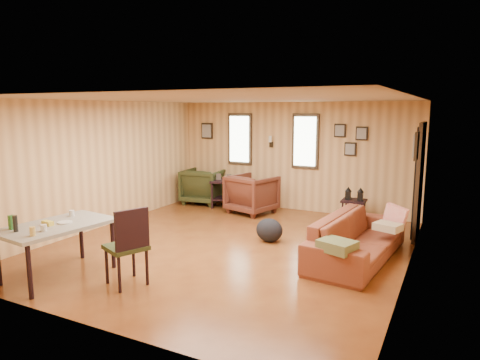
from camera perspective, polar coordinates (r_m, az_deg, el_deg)
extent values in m
cube|color=brown|center=(7.18, -1.46, -8.84)|extent=(5.50, 6.00, 0.02)
cube|color=#997C5B|center=(6.83, -1.54, 10.84)|extent=(5.50, 6.00, 0.02)
cube|color=tan|center=(9.64, 7.04, 3.14)|extent=(5.50, 0.02, 2.40)
cube|color=tan|center=(4.53, -19.93, -4.42)|extent=(5.50, 0.02, 2.40)
cube|color=tan|center=(8.55, -18.01, 1.97)|extent=(0.02, 6.00, 2.40)
cube|color=tan|center=(6.11, 21.92, -1.07)|extent=(0.02, 6.00, 2.40)
cube|color=black|center=(10.08, 0.01, 5.49)|extent=(0.60, 0.05, 1.20)
cube|color=#E0F2D1|center=(10.05, -0.10, 5.47)|extent=(0.48, 0.04, 1.06)
cube|color=black|center=(9.47, 8.71, 5.13)|extent=(0.60, 0.05, 1.20)
cube|color=#E0F2D1|center=(9.43, 8.64, 5.11)|extent=(0.48, 0.04, 1.06)
cube|color=black|center=(9.74, 4.17, 4.73)|extent=(0.07, 0.05, 0.12)
cylinder|color=silver|center=(9.67, 4.04, 5.48)|extent=(0.07, 0.07, 0.14)
cube|color=black|center=(8.07, 22.81, -0.17)|extent=(0.06, 1.00, 2.05)
cube|color=black|center=(8.07, 22.53, -0.15)|extent=(0.04, 0.82, 1.90)
cube|color=black|center=(9.25, 13.20, 6.44)|extent=(0.24, 0.04, 0.28)
cube|color=#9E998C|center=(9.22, 13.15, 6.43)|extent=(0.19, 0.02, 0.22)
cube|color=black|center=(9.15, 15.93, 5.99)|extent=(0.24, 0.04, 0.28)
cube|color=#9E998C|center=(9.12, 15.90, 5.98)|extent=(0.19, 0.02, 0.22)
cube|color=black|center=(9.22, 14.50, 4.01)|extent=(0.24, 0.04, 0.28)
cube|color=#9E998C|center=(9.19, 14.46, 4.00)|extent=(0.19, 0.02, 0.22)
cube|color=black|center=(10.51, -4.40, 6.55)|extent=(0.30, 0.04, 0.38)
cube|color=#9E998C|center=(10.48, -4.49, 6.54)|extent=(0.24, 0.02, 0.31)
cube|color=black|center=(6.89, 22.49, 4.21)|extent=(0.04, 0.34, 0.42)
cube|color=#9E998C|center=(6.90, 22.24, 4.23)|extent=(0.02, 0.27, 0.34)
imported|color=brown|center=(6.66, 15.41, -6.56)|extent=(0.90, 2.34, 0.89)
imported|color=#542619|center=(9.30, 1.61, -1.62)|extent=(1.09, 1.05, 0.92)
imported|color=#2A2E15|center=(10.30, -4.90, -0.60)|extent=(0.98, 0.93, 0.91)
cube|color=black|center=(9.86, -2.10, -0.12)|extent=(0.77, 0.74, 0.04)
cube|color=black|center=(9.93, -2.09, -2.45)|extent=(0.70, 0.67, 0.03)
cylinder|color=black|center=(9.73, -3.75, -2.11)|extent=(0.06, 0.06, 0.60)
cylinder|color=black|center=(9.67, -0.76, -2.17)|extent=(0.06, 0.06, 0.60)
cylinder|color=black|center=(10.16, -3.35, -1.61)|extent=(0.06, 0.06, 0.60)
cylinder|color=black|center=(10.10, -0.49, -1.67)|extent=(0.06, 0.06, 0.60)
cube|color=#4B3B32|center=(9.86, -2.87, 0.44)|extent=(0.11, 0.06, 0.14)
cube|color=#4B3B32|center=(9.83, -1.46, 0.38)|extent=(0.10, 0.06, 0.13)
cube|color=black|center=(8.73, 14.95, -2.70)|extent=(0.47, 0.47, 0.04)
cylinder|color=black|center=(8.64, 13.48, -4.32)|extent=(0.03, 0.03, 0.46)
cylinder|color=black|center=(8.58, 15.88, -4.52)|extent=(0.03, 0.03, 0.46)
cylinder|color=black|center=(8.99, 13.94, -3.80)|extent=(0.03, 0.03, 0.46)
cylinder|color=black|center=(8.93, 16.25, -3.99)|extent=(0.03, 0.03, 0.46)
cube|color=black|center=(8.73, 14.21, -1.99)|extent=(0.10, 0.10, 0.16)
cone|color=black|center=(8.71, 14.25, -1.17)|extent=(0.14, 0.14, 0.09)
cube|color=black|center=(8.69, 15.75, -2.11)|extent=(0.10, 0.10, 0.16)
cone|color=black|center=(8.67, 15.79, -1.28)|extent=(0.14, 0.14, 0.09)
cube|color=maroon|center=(8.28, 13.51, -5.71)|extent=(0.33, 0.24, 0.24)
ellipsoid|color=black|center=(7.36, 3.93, -6.69)|extent=(0.51, 0.41, 0.40)
cube|color=brown|center=(5.74, 12.83, -8.56)|extent=(0.53, 0.48, 0.14)
cube|color=red|center=(7.14, 20.00, -4.56)|extent=(0.41, 0.22, 0.40)
cube|color=tan|center=(6.91, 19.11, -5.91)|extent=(0.45, 0.39, 0.11)
cube|color=gray|center=(6.24, -23.26, -5.64)|extent=(1.02, 1.52, 0.05)
cylinder|color=black|center=(5.74, -26.27, -10.90)|extent=(0.06, 0.06, 0.68)
cylinder|color=black|center=(6.95, -20.42, -7.04)|extent=(0.06, 0.06, 0.68)
cylinder|color=black|center=(6.40, -16.59, -8.25)|extent=(0.06, 0.06, 0.68)
cylinder|color=#B3AFA9|center=(5.93, -24.71, -5.82)|extent=(0.08, 0.08, 0.09)
cylinder|color=#B3AFA9|center=(6.59, -21.53, -4.15)|extent=(0.08, 0.08, 0.09)
cube|color=#20531E|center=(6.20, -28.12, -5.00)|extent=(0.07, 0.07, 0.18)
cylinder|color=black|center=(6.05, -27.76, -5.17)|extent=(0.06, 0.06, 0.21)
cylinder|color=#B19145|center=(5.78, -25.93, -6.16)|extent=(0.08, 0.08, 0.11)
cylinder|color=#B3AFA9|center=(6.24, -22.31, -5.26)|extent=(0.21, 0.21, 0.02)
cube|color=gold|center=(6.21, -24.27, -5.26)|extent=(0.18, 0.10, 0.06)
cube|color=#2A2E15|center=(5.72, -14.97, -8.64)|extent=(0.61, 0.61, 0.06)
cube|color=black|center=(5.47, -14.20, -6.42)|extent=(0.21, 0.42, 0.51)
cylinder|color=black|center=(5.90, -17.34, -10.82)|extent=(0.05, 0.05, 0.49)
cylinder|color=black|center=(5.57, -15.80, -11.95)|extent=(0.05, 0.05, 0.49)
cylinder|color=black|center=(6.04, -14.01, -10.18)|extent=(0.05, 0.05, 0.49)
cylinder|color=black|center=(5.72, -12.30, -11.23)|extent=(0.05, 0.05, 0.49)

